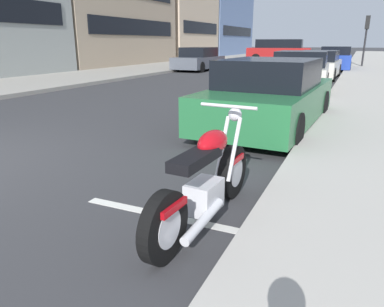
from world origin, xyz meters
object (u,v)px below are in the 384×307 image
Objects in this scene: parked_motorcycle at (206,183)px; parked_car_second_in_row at (335,59)px; parked_car_across_street at (270,96)px; parked_car_behind_motorcycle at (318,65)px; crossing_truck at (279,51)px; traffic_signal_near_corner at (367,30)px; parked_car_near_corner at (301,73)px; car_opposite_curb at (199,60)px.

parked_car_second_in_row is at bearing 4.24° from parked_motorcycle.
parked_motorcycle is 0.44× the size of parked_car_across_street.
parked_motorcycle is at bearing -176.67° from parked_car_behind_motorcycle.
parked_motorcycle is 16.15m from parked_car_behind_motorcycle.
crossing_truck reaches higher than parked_motorcycle.
parked_motorcycle is at bearing 176.84° from traffic_signal_near_corner.
parked_car_second_in_row is (11.83, -0.39, -0.00)m from parked_car_near_corner.
parked_car_across_street is 20.65m from traffic_signal_near_corner.
car_opposite_curb reaches higher than parked_car_across_street.
parked_car_across_street is at bearing 8.68° from parked_motorcycle.
parked_car_across_street reaches higher than parked_motorcycle.
parked_car_across_street is at bearing 96.46° from crossing_truck.
crossing_truck is (29.59, 5.26, 0.59)m from parked_motorcycle.
parked_car_near_corner is at bearing -178.81° from parked_car_behind_motorcycle.
crossing_truck reaches higher than parked_car_second_in_row.
crossing_truck is at bearing 31.85° from parked_car_second_in_row.
parked_car_second_in_row is 3.75m from traffic_signal_near_corner.
crossing_truck is 1.24× the size of car_opposite_curb.
parked_car_near_corner is at bearing 44.16° from car_opposite_curb.
parked_car_second_in_row is at bearing -5.07° from parked_car_near_corner.
parked_car_behind_motorcycle is (5.82, 0.00, -0.04)m from parked_car_near_corner.
parked_car_across_street is (4.51, 0.40, 0.23)m from parked_motorcycle.
parked_car_near_corner is 14.93m from traffic_signal_near_corner.
parked_motorcycle is at bearing -179.84° from parked_car_near_corner.
car_opposite_curb is at bearing 31.49° from parked_car_across_street.
parked_car_across_street is at bearing 178.88° from parked_car_near_corner.
car_opposite_curb is (-11.12, 2.74, -0.35)m from crossing_truck.
traffic_signal_near_corner reaches higher than car_opposite_curb.
parked_car_near_corner reaches higher than parked_motorcycle.
parked_car_behind_motorcycle is (16.14, 0.61, 0.22)m from parked_motorcycle.
parked_car_across_street is 25.55m from crossing_truck.
parked_car_second_in_row is (17.62, -0.18, 0.04)m from parked_car_across_street.
parked_car_second_in_row is 8.61m from car_opposite_curb.
parked_car_near_corner is 19.83m from crossing_truck.
parked_car_behind_motorcycle is at bearing 74.47° from car_opposite_curb.
car_opposite_curb is at bearing 124.86° from traffic_signal_near_corner.
crossing_truck reaches higher than car_opposite_curb.
parked_car_second_in_row is at bearing 150.82° from traffic_signal_near_corner.
traffic_signal_near_corner reaches higher than parked_car_behind_motorcycle.
parked_car_across_street is 5.80m from parked_car_near_corner.
parked_car_behind_motorcycle is at bearing 104.56° from crossing_truck.
traffic_signal_near_corner is (2.86, -1.60, 1.82)m from parked_car_second_in_row.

